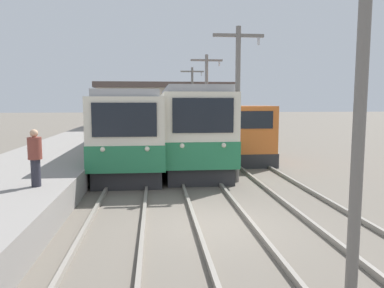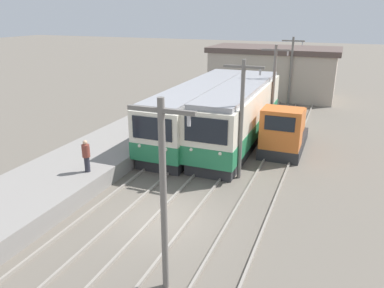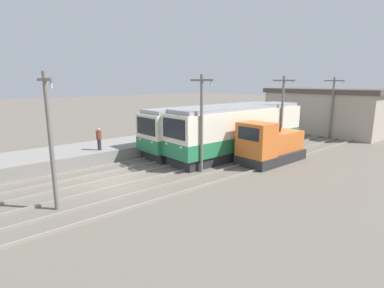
{
  "view_description": "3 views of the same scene",
  "coord_description": "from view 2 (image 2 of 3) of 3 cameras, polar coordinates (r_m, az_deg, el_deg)",
  "views": [
    {
      "loc": [
        -1.56,
        -9.45,
        3.24
      ],
      "look_at": [
        0.09,
        6.96,
        1.34
      ],
      "focal_mm": 35.0,
      "sensor_mm": 36.0,
      "label": 1
    },
    {
      "loc": [
        6.05,
        -12.46,
        8.24
      ],
      "look_at": [
        -1.03,
        5.3,
        1.44
      ],
      "focal_mm": 35.0,
      "sensor_mm": 36.0,
      "label": 2
    },
    {
      "loc": [
        15.29,
        -7.43,
        5.68
      ],
      "look_at": [
        -0.28,
        6.0,
        1.37
      ],
      "focal_mm": 28.0,
      "sensor_mm": 36.0,
      "label": 3
    }
  ],
  "objects": [
    {
      "name": "catenary_mast_far",
      "position": [
        27.2,
        12.34,
        8.8
      ],
      "size": [
        2.0,
        0.2,
        6.11
      ],
      "color": "slate",
      "rests_on": "ground"
    },
    {
      "name": "platform_left",
      "position": [
        19.17,
        -20.93,
        -5.86
      ],
      "size": [
        4.5,
        54.0,
        0.86
      ],
      "primitive_type": "cube",
      "color": "gray",
      "rests_on": "ground"
    },
    {
      "name": "commuter_train_center",
      "position": [
        24.54,
        7.18,
        4.17
      ],
      "size": [
        2.84,
        13.01,
        3.86
      ],
      "color": "#28282B",
      "rests_on": "ground"
    },
    {
      "name": "catenary_mast_near",
      "position": [
        10.87,
        -4.35,
        -7.16
      ],
      "size": [
        2.0,
        0.2,
        6.11
      ],
      "color": "slate",
      "rests_on": "ground"
    },
    {
      "name": "track_center",
      "position": [
        16.01,
        -3.0,
        -11.15
      ],
      "size": [
        1.54,
        60.0,
        0.14
      ],
      "color": "gray",
      "rests_on": "ground"
    },
    {
      "name": "shunting_locomotive",
      "position": [
        23.95,
        13.93,
        1.91
      ],
      "size": [
        2.4,
        5.49,
        3.0
      ],
      "color": "#28282B",
      "rests_on": "ground"
    },
    {
      "name": "catenary_mast_distant",
      "position": [
        35.86,
        14.86,
        11.13
      ],
      "size": [
        2.0,
        0.2,
        6.11
      ],
      "color": "slate",
      "rests_on": "ground"
    },
    {
      "name": "person_on_platform",
      "position": [
        18.68,
        -15.82,
        -1.6
      ],
      "size": [
        0.38,
        0.38,
        1.61
      ],
      "color": "#282833",
      "rests_on": "platform_left"
    },
    {
      "name": "commuter_train_left",
      "position": [
        25.73,
        1.35,
        4.87
      ],
      "size": [
        2.84,
        14.45,
        3.68
      ],
      "color": "#28282B",
      "rests_on": "ground"
    },
    {
      "name": "track_left",
      "position": [
        17.23,
        -11.61,
        -9.17
      ],
      "size": [
        1.54,
        60.0,
        0.14
      ],
      "color": "gray",
      "rests_on": "ground"
    },
    {
      "name": "station_building",
      "position": [
        39.43,
        12.25,
        10.73
      ],
      "size": [
        12.6,
        6.3,
        4.9
      ],
      "color": "#AD9E8E",
      "rests_on": "ground"
    },
    {
      "name": "catenary_mast_mid",
      "position": [
        18.72,
        7.58,
        4.3
      ],
      "size": [
        2.0,
        0.2,
        6.11
      ],
      "color": "slate",
      "rests_on": "ground"
    },
    {
      "name": "track_right",
      "position": [
        15.17,
        7.64,
        -13.21
      ],
      "size": [
        1.54,
        60.0,
        0.14
      ],
      "color": "gray",
      "rests_on": "ground"
    },
    {
      "name": "ground_plane",
      "position": [
        16.12,
        -3.66,
        -11.22
      ],
      "size": [
        200.0,
        200.0,
        0.0
      ],
      "primitive_type": "plane",
      "color": "#665E54"
    }
  ]
}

